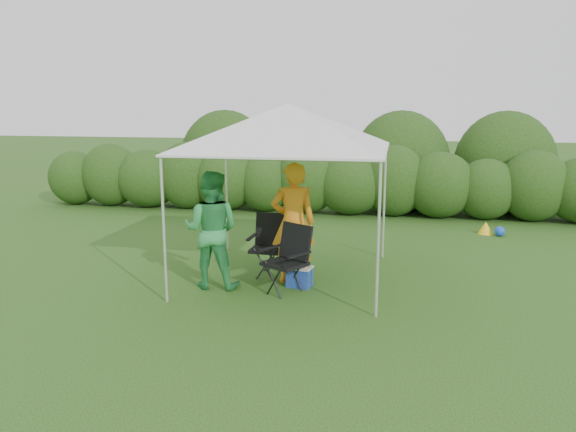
% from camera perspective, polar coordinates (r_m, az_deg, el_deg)
% --- Properties ---
extents(ground, '(70.00, 70.00, 0.00)m').
position_cam_1_polar(ground, '(8.89, -0.60, -7.15)').
color(ground, '#335E1D').
extents(hedge, '(15.91, 1.53, 1.80)m').
position_cam_1_polar(hedge, '(14.48, 4.56, 3.47)').
color(hedge, '#2A4D18').
rests_on(hedge, ground).
extents(canopy, '(3.10, 3.10, 2.83)m').
position_cam_1_polar(canopy, '(8.92, 0.02, 9.06)').
color(canopy, silver).
rests_on(canopy, ground).
extents(chair_right, '(0.80, 0.79, 1.03)m').
position_cam_1_polar(chair_right, '(8.50, 0.13, -3.91)').
color(chair_right, black).
rests_on(chair_right, ground).
extents(chair_left, '(0.65, 0.59, 1.02)m').
position_cam_1_polar(chair_left, '(9.37, -1.85, -2.51)').
color(chair_left, black).
rests_on(chair_left, ground).
extents(man, '(0.81, 0.65, 1.93)m').
position_cam_1_polar(man, '(8.89, 0.53, -0.69)').
color(man, orange).
rests_on(man, ground).
extents(woman, '(0.90, 0.71, 1.82)m').
position_cam_1_polar(woman, '(8.73, -7.78, -1.40)').
color(woman, green).
rests_on(woman, ground).
extents(cooler, '(0.43, 0.35, 0.32)m').
position_cam_1_polar(cooler, '(8.83, 1.18, -6.16)').
color(cooler, '#2342A1').
rests_on(cooler, ground).
extents(bottle, '(0.06, 0.06, 0.24)m').
position_cam_1_polar(bottle, '(8.70, 1.53, -4.49)').
color(bottle, '#592D0C').
rests_on(bottle, cooler).
extents(lawn_toy, '(0.54, 0.45, 0.27)m').
position_cam_1_polar(lawn_toy, '(13.01, 19.76, -1.22)').
color(lawn_toy, yellow).
rests_on(lawn_toy, ground).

